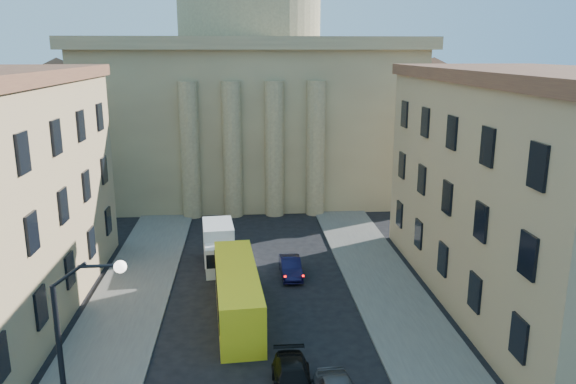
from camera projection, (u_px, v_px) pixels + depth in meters
name	position (u px, v px, depth m)	size (l,w,h in m)	color
sidewalk_left	(108.00, 346.00, 30.56)	(5.00, 60.00, 0.15)	#504E49
sidewalk_right	(414.00, 334.00, 31.87)	(5.00, 60.00, 0.15)	#504E49
church	(250.00, 85.00, 64.53)	(68.02, 28.76, 36.60)	#827050
building_right	(536.00, 189.00, 34.60)	(11.60, 26.60, 14.70)	#9E815D
street_lamp	(76.00, 356.00, 19.73)	(2.62, 0.44, 8.83)	black
car_right_mid	(293.00, 381.00, 26.37)	(1.87, 4.59, 1.33)	black
car_right_distant	(291.00, 267.00, 40.16)	(1.41, 4.05, 1.33)	black
city_bus	(237.00, 291.00, 33.88)	(3.18, 10.81, 3.01)	yellow
box_truck	(219.00, 247.00, 42.01)	(2.66, 5.74, 3.06)	silver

